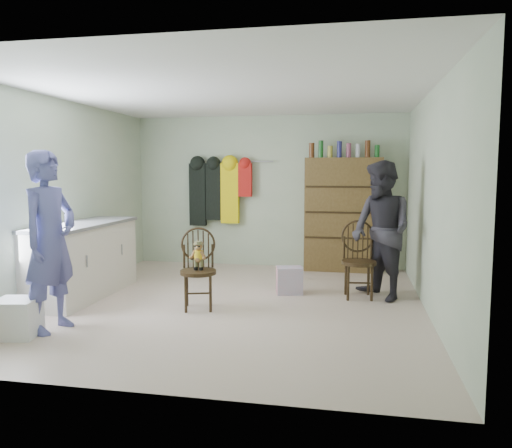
% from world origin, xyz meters
% --- Properties ---
extents(ground_plane, '(5.00, 5.00, 0.00)m').
position_xyz_m(ground_plane, '(0.00, 0.00, 0.00)').
color(ground_plane, beige).
rests_on(ground_plane, ground).
extents(room_walls, '(5.00, 5.00, 5.00)m').
position_xyz_m(room_walls, '(0.00, 0.53, 1.58)').
color(room_walls, beige).
rests_on(room_walls, ground).
extents(counter, '(0.64, 1.86, 0.94)m').
position_xyz_m(counter, '(-1.95, 0.00, 0.47)').
color(counter, silver).
rests_on(counter, ground).
extents(plastic_tub, '(0.45, 0.43, 0.37)m').
position_xyz_m(plastic_tub, '(-1.76, -1.57, 0.18)').
color(plastic_tub, white).
rests_on(plastic_tub, ground).
extents(chair_front, '(0.52, 0.52, 0.94)m').
position_xyz_m(chair_front, '(-0.34, -0.26, 0.53)').
color(chair_front, '#332311').
rests_on(chair_front, ground).
extents(chair_far, '(0.47, 0.47, 0.97)m').
position_xyz_m(chair_far, '(1.49, 0.62, 0.52)').
color(chair_far, '#332311').
rests_on(chair_far, ground).
extents(striped_bag, '(0.38, 0.33, 0.35)m').
position_xyz_m(striped_bag, '(0.61, 0.62, 0.17)').
color(striped_bag, '#E5727D').
rests_on(striped_bag, ground).
extents(person_left, '(0.52, 0.71, 1.80)m').
position_xyz_m(person_left, '(-1.53, -1.32, 0.90)').
color(person_left, '#535599').
rests_on(person_left, ground).
extents(person_right, '(1.01, 1.06, 1.72)m').
position_xyz_m(person_right, '(1.75, 0.58, 0.86)').
color(person_right, '#2D2B33').
rests_on(person_right, ground).
extents(dresser, '(1.20, 0.39, 2.06)m').
position_xyz_m(dresser, '(1.25, 2.30, 0.91)').
color(dresser, brown).
rests_on(dresser, ground).
extents(coat_rack, '(1.42, 0.12, 1.09)m').
position_xyz_m(coat_rack, '(-0.83, 2.38, 1.25)').
color(coat_rack, '#99999E').
rests_on(coat_rack, ground).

